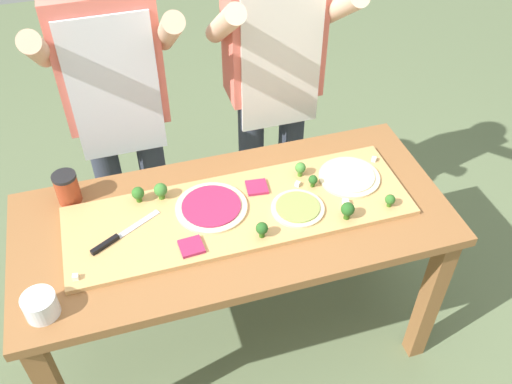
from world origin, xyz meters
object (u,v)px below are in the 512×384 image
at_px(broccoli_floret_front_right, 300,168).
at_px(cheese_crumble_a, 374,159).
at_px(prep_table, 234,237).
at_px(broccoli_floret_back_left, 313,180).
at_px(flour_cup, 41,306).
at_px(broccoli_floret_front_mid, 348,210).
at_px(pizza_whole_cheese_artichoke, 349,177).
at_px(cheese_crumble_b, 346,202).
at_px(broccoli_floret_center_left, 262,229).
at_px(broccoli_floret_center_right, 161,190).
at_px(cheese_crumble_d, 298,184).
at_px(broccoli_floret_front_left, 390,200).
at_px(pizza_whole_pesto_green, 298,208).
at_px(pizza_whole_beet_magenta, 211,207).
at_px(pizza_slice_far_right, 257,187).
at_px(cook_left, 116,98).
at_px(broccoli_floret_back_mid, 138,194).
at_px(sauce_jar, 67,188).
at_px(pizza_slice_near_left, 191,247).
at_px(cheese_crumble_c, 76,277).
at_px(cook_right, 274,72).
at_px(chefs_knife, 117,237).

distance_m(broccoli_floret_front_right, cheese_crumble_a, 0.32).
height_order(prep_table, broccoli_floret_front_right, broccoli_floret_front_right).
distance_m(broccoli_floret_back_left, flour_cup, 1.05).
relative_size(prep_table, broccoli_floret_front_mid, 22.83).
height_order(pizza_whole_cheese_artichoke, cheese_crumble_b, cheese_crumble_b).
bearing_deg(broccoli_floret_center_left, cheese_crumble_a, 25.28).
xyz_separation_m(broccoli_floret_center_right, flour_cup, (-0.44, -0.39, -0.02)).
height_order(prep_table, cheese_crumble_d, cheese_crumble_d).
bearing_deg(broccoli_floret_front_left, prep_table, 166.55).
bearing_deg(cheese_crumble_a, pizza_whole_pesto_green, -156.10).
relative_size(pizza_whole_beet_magenta, pizza_slice_far_right, 3.36).
height_order(broccoli_floret_center_right, flour_cup, broccoli_floret_center_right).
relative_size(prep_table, pizza_whole_cheese_artichoke, 6.70).
bearing_deg(cook_left, broccoli_floret_front_left, -39.13).
bearing_deg(pizza_slice_far_right, broccoli_floret_back_mid, 172.10).
bearing_deg(broccoli_floret_back_left, broccoli_floret_front_left, -38.23).
distance_m(pizza_whole_cheese_artichoke, broccoli_floret_front_right, 0.19).
distance_m(broccoli_floret_back_mid, cheese_crumble_d, 0.60).
bearing_deg(prep_table, flour_cup, -160.61).
bearing_deg(cheese_crumble_a, sauce_jar, 173.25).
distance_m(broccoli_floret_front_left, broccoli_floret_back_left, 0.30).
xyz_separation_m(broccoli_floret_front_mid, broccoli_floret_back_left, (-0.06, 0.20, -0.01)).
relative_size(pizza_slice_near_left, broccoli_floret_front_left, 1.54).
xyz_separation_m(broccoli_floret_center_right, broccoli_floret_front_left, (0.80, -0.29, -0.01)).
height_order(broccoli_floret_back_mid, cheese_crumble_a, broccoli_floret_back_mid).
height_order(pizza_whole_cheese_artichoke, broccoli_floret_back_left, broccoli_floret_back_left).
bearing_deg(broccoli_floret_front_mid, pizza_whole_beet_magenta, 157.45).
distance_m(pizza_whole_cheese_artichoke, broccoli_floret_front_mid, 0.22).
distance_m(pizza_whole_pesto_green, cook_left, 0.87).
bearing_deg(cheese_crumble_b, pizza_whole_cheese_artichoke, 60.99).
bearing_deg(pizza_slice_near_left, pizza_whole_cheese_artichoke, 14.77).
bearing_deg(broccoli_floret_front_mid, prep_table, 159.20).
bearing_deg(broccoli_floret_center_left, pizza_slice_near_left, 175.61).
distance_m(pizza_whole_pesto_green, broccoli_floret_center_right, 0.51).
relative_size(prep_table, pizza_whole_beet_magenta, 6.00).
height_order(broccoli_floret_back_mid, cheese_crumble_b, broccoli_floret_back_mid).
relative_size(prep_table, cheese_crumble_b, 74.77).
bearing_deg(flour_cup, pizza_whole_beet_magenta, 24.96).
distance_m(pizza_whole_pesto_green, cheese_crumble_d, 0.13).
bearing_deg(sauce_jar, broccoli_floret_front_right, -8.98).
bearing_deg(cheese_crumble_c, cook_right, 38.81).
relative_size(pizza_whole_beet_magenta, cook_right, 0.16).
height_order(broccoli_floret_center_left, sauce_jar, sauce_jar).
height_order(pizza_slice_far_right, broccoli_floret_back_left, broccoli_floret_back_left).
height_order(cheese_crumble_c, flour_cup, flour_cup).
distance_m(broccoli_floret_front_right, flour_cup, 1.05).
relative_size(broccoli_floret_center_left, sauce_jar, 0.50).
bearing_deg(cook_left, broccoli_floret_front_right, -36.48).
bearing_deg(chefs_knife, cook_right, 37.85).
bearing_deg(sauce_jar, broccoli_floret_center_right, -18.05).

